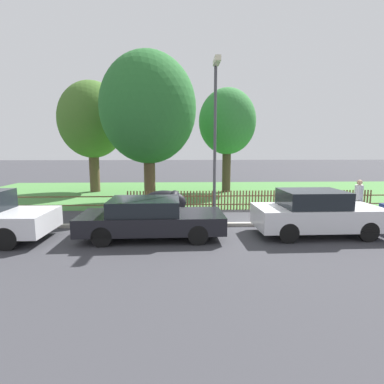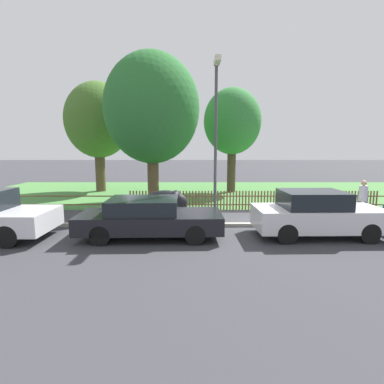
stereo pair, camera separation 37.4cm
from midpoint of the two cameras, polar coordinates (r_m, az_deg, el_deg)
name	(u,v)px [view 2 (the right image)]	position (r m, az deg, el deg)	size (l,w,h in m)	color
ground_plane	(269,227)	(10.98, 15.45, -6.47)	(120.00, 120.00, 0.00)	#38383D
kerb_stone	(269,225)	(11.06, 15.32, -6.04)	(32.18, 0.20, 0.12)	#9E998E
grass_strip	(235,192)	(19.05, 8.71, -0.03)	(32.18, 10.96, 0.01)	#477F3D
park_fence	(253,200)	(13.67, 12.24, -1.58)	(32.18, 0.05, 0.87)	brown
parked_car_black_saloon	(148,217)	(9.37, -7.23, -4.80)	(4.41, 1.91, 1.22)	black
parked_car_navy_estate	(315,214)	(10.21, 23.44, -3.81)	(3.93, 1.77, 1.44)	silver
covered_motorcycle	(166,201)	(11.86, -4.07, -1.81)	(1.83, 0.88, 1.11)	black
tree_nearest_kerb	(97,121)	(20.03, -17.07, 12.84)	(4.07, 4.07, 6.83)	brown
tree_behind_motorcycle	(151,109)	(15.34, -7.09, 15.43)	(4.68, 4.68, 7.37)	brown
tree_mid_park	(231,122)	(19.04, 8.10, 13.03)	(3.51, 3.51, 6.39)	#473828
pedestrian_near_fence	(362,198)	(13.26, 30.32, -0.95)	(0.44, 0.44, 1.54)	slate
street_lamp	(215,123)	(11.02, 5.44, 12.92)	(0.20, 0.79, 5.79)	#47474C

